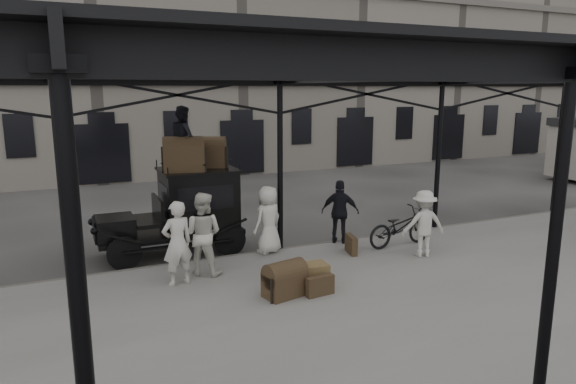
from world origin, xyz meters
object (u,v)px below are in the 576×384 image
(taxi, at_px, (187,207))
(porter_left, at_px, (177,243))
(porter_official, at_px, (340,212))
(bicycle, at_px, (400,227))
(steamer_trunk_roof_near, at_px, (184,157))
(steamer_trunk_platform, at_px, (285,281))

(taxi, height_order, porter_left, taxi)
(taxi, distance_m, porter_official, 4.00)
(porter_official, height_order, bicycle, porter_official)
(steamer_trunk_roof_near, relative_size, steamer_trunk_platform, 1.20)
(porter_left, xyz_separation_m, bicycle, (5.86, 0.29, -0.39))
(porter_left, relative_size, steamer_trunk_roof_near, 1.82)
(steamer_trunk_roof_near, bearing_deg, steamer_trunk_platform, -62.34)
(porter_left, distance_m, porter_official, 4.73)
(porter_official, height_order, steamer_trunk_platform, porter_official)
(taxi, bearing_deg, steamer_trunk_roof_near, -108.07)
(porter_official, xyz_separation_m, steamer_trunk_platform, (-2.80, -2.68, -0.55))
(bicycle, xyz_separation_m, steamer_trunk_roof_near, (-5.14, 1.97, 1.88))
(porter_official, bearing_deg, steamer_trunk_roof_near, 18.81)
(porter_official, height_order, steamer_trunk_roof_near, steamer_trunk_roof_near)
(porter_left, distance_m, steamer_trunk_platform, 2.40)
(bicycle, bearing_deg, steamer_trunk_platform, 110.36)
(taxi, height_order, porter_official, taxi)
(steamer_trunk_platform, bearing_deg, steamer_trunk_roof_near, 93.21)
(porter_official, xyz_separation_m, steamer_trunk_roof_near, (-3.85, 1.08, 1.55))
(bicycle, bearing_deg, steamer_trunk_roof_near, 65.73)
(bicycle, relative_size, steamer_trunk_platform, 2.36)
(bicycle, bearing_deg, porter_left, 89.56)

